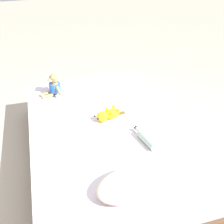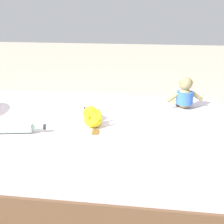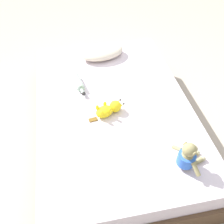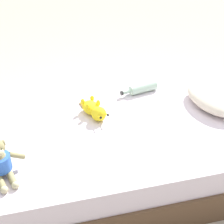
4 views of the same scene
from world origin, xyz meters
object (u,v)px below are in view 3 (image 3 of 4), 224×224
object	(u,v)px
bed	(113,119)
glass_bottle	(78,82)
pillow	(102,52)
plush_yellow_creature	(109,109)
plush_monkey	(188,157)

from	to	relation	value
bed	glass_bottle	size ratio (longest dim) A/B	6.82
bed	pillow	distance (m)	0.78
plush_yellow_creature	glass_bottle	size ratio (longest dim) A/B	1.06
pillow	glass_bottle	distance (m)	0.53
pillow	plush_yellow_creature	world-z (taller)	pillow
pillow	plush_yellow_creature	size ratio (longest dim) A/B	1.58
pillow	glass_bottle	bearing A→B (deg)	-125.22
plush_monkey	plush_yellow_creature	distance (m)	0.75
plush_monkey	glass_bottle	bearing A→B (deg)	122.58
pillow	plush_yellow_creature	xyz separation A→B (m)	(-0.08, -0.85, -0.01)
bed	plush_monkey	size ratio (longest dim) A/B	7.30
glass_bottle	plush_yellow_creature	bearing A→B (deg)	-62.42
plush_yellow_creature	glass_bottle	bearing A→B (deg)	117.58
plush_monkey	glass_bottle	size ratio (longest dim) A/B	0.93
bed	pillow	world-z (taller)	pillow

